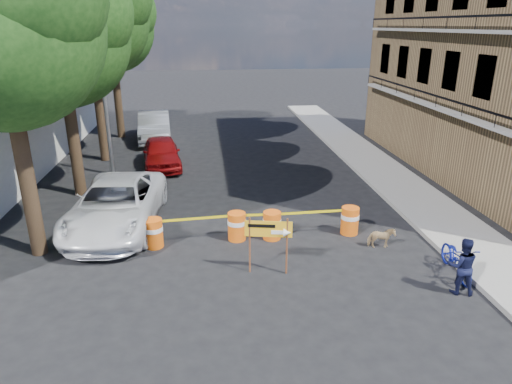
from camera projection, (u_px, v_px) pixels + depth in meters
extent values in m
plane|color=black|center=(277.00, 274.00, 12.40)|extent=(120.00, 120.00, 0.00)
cube|color=gray|center=(404.00, 189.00, 18.63)|extent=(2.40, 40.00, 0.15)
cylinder|color=#332316|center=(26.00, 172.00, 12.68)|extent=(0.44, 0.44, 5.04)
cylinder|color=#332316|center=(73.00, 136.00, 17.39)|extent=(0.44, 0.44, 4.76)
sphere|color=#173F12|center=(59.00, 37.00, 16.15)|extent=(5.00, 5.00, 5.00)
sphere|color=#173F12|center=(78.00, 11.00, 15.49)|extent=(3.75, 3.75, 3.75)
sphere|color=#173F12|center=(46.00, 56.00, 16.89)|extent=(3.50, 3.50, 3.50)
cylinder|color=#332316|center=(99.00, 107.00, 21.95)|extent=(0.44, 0.44, 5.32)
sphere|color=#173F12|center=(89.00, 18.00, 20.57)|extent=(5.40, 5.40, 5.40)
sphere|color=#173F12|center=(76.00, 36.00, 21.38)|extent=(3.78, 3.78, 3.78)
cylinder|color=#332316|center=(118.00, 96.00, 26.68)|extent=(0.44, 0.44, 4.93)
sphere|color=#173F12|center=(111.00, 29.00, 25.41)|extent=(4.80, 4.80, 4.80)
sphere|color=#173F12|center=(123.00, 12.00, 24.74)|extent=(3.60, 3.60, 3.60)
sphere|color=#173F12|center=(101.00, 42.00, 26.13)|extent=(3.36, 3.36, 3.36)
cylinder|color=gray|center=(103.00, 84.00, 19.24)|extent=(0.16, 0.16, 8.00)
cylinder|color=orange|center=(154.00, 233.00, 13.78)|extent=(0.56, 0.56, 0.90)
cylinder|color=white|center=(153.00, 229.00, 13.73)|extent=(0.58, 0.58, 0.14)
cylinder|color=orange|center=(237.00, 226.00, 14.24)|extent=(0.56, 0.56, 0.90)
cylinder|color=white|center=(237.00, 222.00, 14.19)|extent=(0.58, 0.58, 0.14)
cylinder|color=orange|center=(272.00, 225.00, 14.31)|extent=(0.56, 0.56, 0.90)
cylinder|color=white|center=(272.00, 221.00, 14.26)|extent=(0.58, 0.58, 0.14)
cylinder|color=orange|center=(350.00, 221.00, 14.66)|extent=(0.56, 0.56, 0.90)
cylinder|color=white|center=(350.00, 216.00, 14.61)|extent=(0.58, 0.58, 0.14)
cylinder|color=#592D19|center=(250.00, 245.00, 12.22)|extent=(0.05, 0.05, 1.63)
cylinder|color=#592D19|center=(287.00, 247.00, 12.15)|extent=(0.05, 0.05, 1.63)
cube|color=#FCAF16|center=(268.00, 229.00, 12.02)|extent=(1.25, 0.27, 0.45)
cube|color=white|center=(278.00, 232.00, 12.01)|extent=(0.36, 0.08, 0.11)
cone|color=white|center=(287.00, 233.00, 11.99)|extent=(0.24, 0.27, 0.24)
cube|color=black|center=(262.00, 226.00, 11.98)|extent=(0.71, 0.15, 0.09)
imported|color=black|center=(462.00, 266.00, 11.30)|extent=(0.86, 0.75, 1.50)
imported|color=#121F9A|center=(459.00, 244.00, 12.08)|extent=(0.72, 1.00, 1.81)
imported|color=tan|center=(381.00, 238.00, 13.74)|extent=(0.81, 0.42, 0.66)
imported|color=white|center=(116.00, 205.00, 15.02)|extent=(3.03, 5.87, 1.58)
imported|color=maroon|center=(161.00, 153.00, 21.50)|extent=(2.17, 4.30, 1.41)
imported|color=#9E9FA4|center=(154.00, 126.00, 26.45)|extent=(2.20, 5.13, 1.64)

